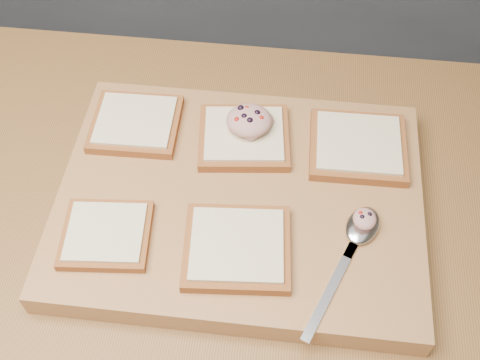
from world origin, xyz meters
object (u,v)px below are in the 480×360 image
Objects in this scene: bread_far_center at (244,137)px; tuna_salad_dollop at (249,120)px; spoon at (358,234)px; cutting_board at (240,201)px.

tuna_salad_dollop is (0.01, 0.01, 0.02)m from bread_far_center.
bread_far_center is 0.70× the size of spoon.
tuna_salad_dollop reaches higher than spoon.
tuna_salad_dollop is 0.32× the size of spoon.
bread_far_center is 0.21m from spoon.
cutting_board is 0.16m from spoon.
bread_far_center is at bearing -119.37° from tuna_salad_dollop.
cutting_board is 7.59× the size of tuna_salad_dollop.
cutting_board is 0.09m from bread_far_center.
spoon is at bearing -18.16° from cutting_board.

